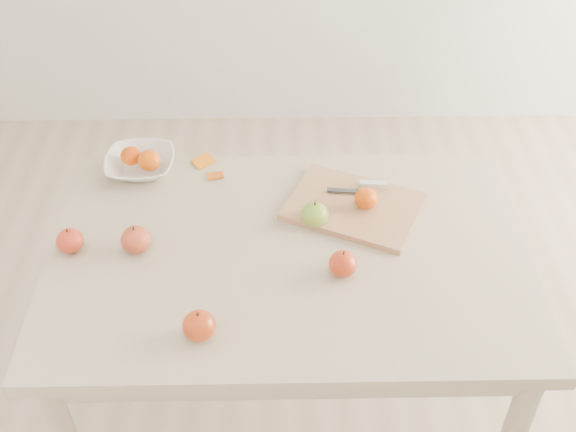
{
  "coord_description": "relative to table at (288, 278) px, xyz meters",
  "views": [
    {
      "loc": [
        -0.02,
        -1.3,
        1.99
      ],
      "look_at": [
        0.0,
        0.05,
        0.82
      ],
      "focal_mm": 45.0,
      "sensor_mm": 36.0,
      "label": 1
    }
  ],
  "objects": [
    {
      "name": "paring_knife",
      "position": [
        0.22,
        0.23,
        0.12
      ],
      "size": [
        0.17,
        0.05,
        0.01
      ],
      "color": "white",
      "rests_on": "cutting_board"
    },
    {
      "name": "orange_peel_a",
      "position": [
        -0.24,
        0.37,
        0.1
      ],
      "size": [
        0.07,
        0.07,
        0.01
      ],
      "primitive_type": "cube",
      "rotation": [
        0.21,
        0.0,
        0.7
      ],
      "color": "orange",
      "rests_on": "table"
    },
    {
      "name": "table",
      "position": [
        0.0,
        0.0,
        0.0
      ],
      "size": [
        1.2,
        0.8,
        0.75
      ],
      "color": "#C1B192",
      "rests_on": "ground"
    },
    {
      "name": "fruit_bowl",
      "position": [
        -0.41,
        0.33,
        0.12
      ],
      "size": [
        0.19,
        0.19,
        0.05
      ],
      "primitive_type": "imported",
      "color": "white",
      "rests_on": "table"
    },
    {
      "name": "bowl_tangerine_far",
      "position": [
        -0.38,
        0.32,
        0.15
      ],
      "size": [
        0.06,
        0.06,
        0.06
      ],
      "primitive_type": "ellipsoid",
      "color": "#D84407",
      "rests_on": "fruit_bowl"
    },
    {
      "name": "apple_red_d",
      "position": [
        -0.54,
        0.01,
        0.13
      ],
      "size": [
        0.07,
        0.07,
        0.06
      ],
      "primitive_type": "ellipsoid",
      "color": "maroon",
      "rests_on": "table"
    },
    {
      "name": "board_tangerine",
      "position": [
        0.21,
        0.15,
        0.14
      ],
      "size": [
        0.06,
        0.06,
        0.05
      ],
      "primitive_type": "ellipsoid",
      "color": "#D85F07",
      "rests_on": "cutting_board"
    },
    {
      "name": "apple_red_c",
      "position": [
        -0.2,
        -0.27,
        0.13
      ],
      "size": [
        0.07,
        0.07,
        0.07
      ],
      "primitive_type": "ellipsoid",
      "color": "maroon",
      "rests_on": "table"
    },
    {
      "name": "apple_green",
      "position": [
        0.07,
        0.1,
        0.13
      ],
      "size": [
        0.07,
        0.07,
        0.06
      ],
      "primitive_type": "ellipsoid",
      "color": "#528517",
      "rests_on": "table"
    },
    {
      "name": "apple_red_b",
      "position": [
        -0.38,
        0.01,
        0.13
      ],
      "size": [
        0.08,
        0.08,
        0.07
      ],
      "primitive_type": "ellipsoid",
      "color": "maroon",
      "rests_on": "table"
    },
    {
      "name": "orange_peel_b",
      "position": [
        -0.2,
        0.3,
        0.1
      ],
      "size": [
        0.05,
        0.04,
        0.01
      ],
      "primitive_type": "cube",
      "rotation": [
        -0.14,
        0.0,
        0.18
      ],
      "color": "#C3530D",
      "rests_on": "table"
    },
    {
      "name": "cutting_board",
      "position": [
        0.18,
        0.16,
        0.11
      ],
      "size": [
        0.41,
        0.36,
        0.02
      ],
      "primitive_type": "cube",
      "rotation": [
        0.0,
        0.0,
        -0.43
      ],
      "color": "tan",
      "rests_on": "table"
    },
    {
      "name": "apple_red_e",
      "position": [
        0.13,
        -0.08,
        0.13
      ],
      "size": [
        0.07,
        0.07,
        0.06
      ],
      "primitive_type": "ellipsoid",
      "color": "maroon",
      "rests_on": "table"
    },
    {
      "name": "ground",
      "position": [
        0.0,
        0.0,
        -0.65
      ],
      "size": [
        3.5,
        3.5,
        0.0
      ],
      "primitive_type": "plane",
      "color": "#C6B293",
      "rests_on": "ground"
    },
    {
      "name": "bowl_tangerine_near",
      "position": [
        -0.44,
        0.34,
        0.14
      ],
      "size": [
        0.06,
        0.06,
        0.05
      ],
      "primitive_type": "ellipsoid",
      "color": "#DF4107",
      "rests_on": "fruit_bowl"
    }
  ]
}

